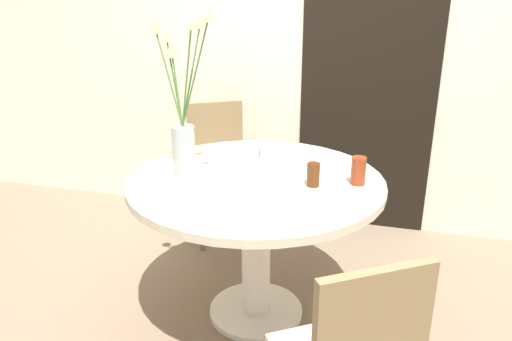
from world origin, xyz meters
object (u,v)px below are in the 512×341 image
side_plate (257,156)px  drink_glass_0 (358,171)px  birthday_cake (259,167)px  drink_glass_2 (313,175)px  flower_vase (183,124)px  chair_near_front (219,162)px  drink_glass_1 (180,154)px

side_plate → drink_glass_0: size_ratio=1.43×
birthday_cake → drink_glass_0: bearing=2.3°
side_plate → drink_glass_2: drink_glass_2 is taller
flower_vase → side_plate: size_ratio=4.12×
chair_near_front → flower_vase: flower_vase is taller
drink_glass_0 → chair_near_front: bearing=140.6°
chair_near_front → drink_glass_0: bearing=-69.5°
flower_vase → side_plate: flower_vase is taller
drink_glass_1 → drink_glass_2: 0.72m
flower_vase → side_plate: 0.51m
drink_glass_2 → birthday_cake: bearing=167.9°
birthday_cake → chair_near_front: bearing=121.6°
birthday_cake → flower_vase: flower_vase is taller
birthday_cake → drink_glass_1: 0.44m
flower_vase → drink_glass_1: (-0.09, 0.14, -0.21)m
birthday_cake → drink_glass_0: birthday_cake is taller
birthday_cake → drink_glass_0: size_ratio=1.81×
chair_near_front → side_plate: chair_near_front is taller
birthday_cake → drink_glass_1: size_ratio=2.29×
chair_near_front → drink_glass_2: bearing=-78.6°
drink_glass_0 → drink_glass_2: size_ratio=1.19×
chair_near_front → birthday_cake: 1.01m
side_plate → drink_glass_1: 0.42m
side_plate → flower_vase: bearing=-126.9°
birthday_cake → side_plate: size_ratio=1.26×
drink_glass_0 → birthday_cake: bearing=-177.7°
drink_glass_0 → drink_glass_1: bearing=177.6°
drink_glass_0 → side_plate: bearing=155.9°
drink_glass_1 → flower_vase: bearing=-58.6°
flower_vase → chair_near_front: bearing=99.6°
flower_vase → drink_glass_0: bearing=7.3°
flower_vase → drink_glass_2: bearing=2.6°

